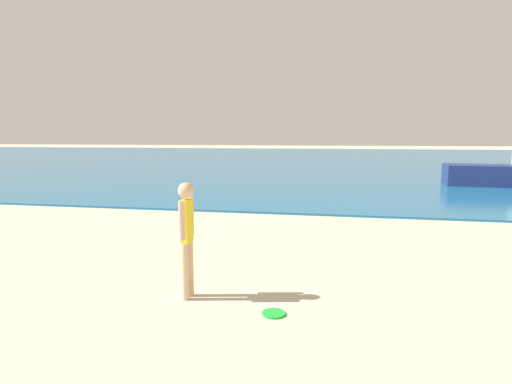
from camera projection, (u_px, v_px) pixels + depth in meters
name	position (u px, v px, depth m)	size (l,w,h in m)	color
water	(321.00, 158.00, 40.64)	(160.00, 60.00, 0.06)	#1E6B9E
person_standing	(187.00, 233.00, 5.45)	(0.21, 0.36, 1.57)	#DDAD84
frisbee	(274.00, 314.00, 5.04)	(0.29, 0.29, 0.03)	green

